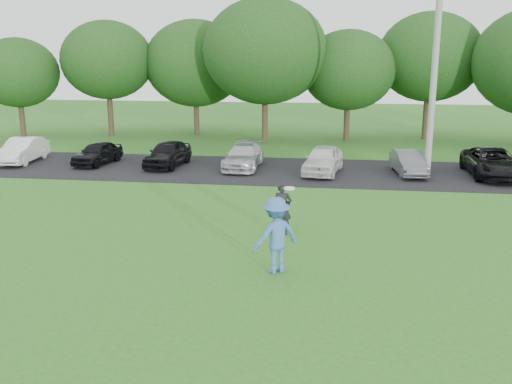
# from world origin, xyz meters

# --- Properties ---
(ground) EXTENTS (100.00, 100.00, 0.00)m
(ground) POSITION_xyz_m (0.00, 0.00, 0.00)
(ground) COLOR #277020
(ground) RESTS_ON ground
(parking_lot) EXTENTS (32.00, 6.50, 0.03)m
(parking_lot) POSITION_xyz_m (0.00, 13.00, 0.01)
(parking_lot) COLOR black
(parking_lot) RESTS_ON ground
(utility_pole) EXTENTS (0.28, 0.28, 9.68)m
(utility_pole) POSITION_xyz_m (6.45, 12.54, 4.84)
(utility_pole) COLOR gray
(utility_pole) RESTS_ON ground
(frisbee_player) EXTENTS (1.45, 1.36, 2.28)m
(frisbee_player) POSITION_xyz_m (0.94, 0.37, 0.98)
(frisbee_player) COLOR #3E6EAF
(frisbee_player) RESTS_ON ground
(camera_bystander) EXTENTS (0.60, 0.43, 1.62)m
(camera_bystander) POSITION_xyz_m (0.81, 3.48, 0.81)
(camera_bystander) COLOR black
(camera_bystander) RESTS_ON ground
(parked_cars) EXTENTS (27.97, 4.58, 1.26)m
(parked_cars) POSITION_xyz_m (1.05, 13.09, 0.63)
(parked_cars) COLOR silver
(parked_cars) RESTS_ON parking_lot
(tree_row) EXTENTS (42.39, 9.85, 8.64)m
(tree_row) POSITION_xyz_m (1.51, 22.76, 4.91)
(tree_row) COLOR #38281C
(tree_row) RESTS_ON ground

